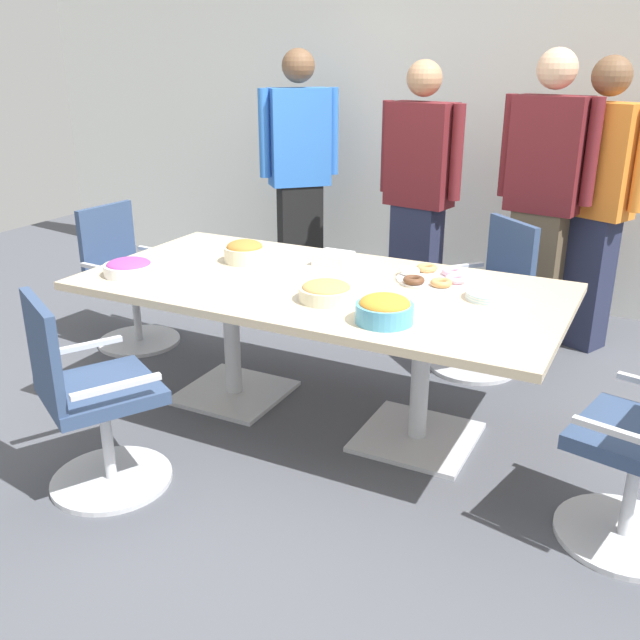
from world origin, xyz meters
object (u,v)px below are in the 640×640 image
conference_table (320,306)px  office_chair_2 (90,405)px  office_chair_1 (128,284)px  snack_bowl_cookies (326,291)px  office_chair_0 (485,305)px  person_standing_3 (594,202)px  snack_bowl_pretzels (245,251)px  donut_platter (432,277)px  snack_bowl_chips_orange (385,309)px  napkin_pile (334,258)px  person_standing_1 (419,193)px  snack_bowl_candy_mix (129,267)px  plate_stack (490,295)px  person_standing_0 (299,172)px  person_standing_2 (543,197)px

conference_table → office_chair_2: bearing=-119.6°
office_chair_1 → snack_bowl_cookies: size_ratio=3.54×
office_chair_0 → snack_bowl_cookies: size_ratio=3.54×
office_chair_0 → office_chair_2: size_ratio=1.00×
person_standing_3 → snack_bowl_pretzels: 2.23m
conference_table → donut_platter: (0.49, 0.29, 0.14)m
snack_bowl_chips_orange → napkin_pile: size_ratio=1.40×
office_chair_1 → snack_bowl_cookies: 1.89m
donut_platter → napkin_pile: 0.58m
person_standing_1 → snack_bowl_chips_orange: 2.00m
office_chair_0 → person_standing_1: 0.99m
office_chair_0 → office_chair_1: same height
snack_bowl_cookies → person_standing_1: bearing=96.0°
office_chair_1 → napkin_pile: size_ratio=5.09×
person_standing_3 → snack_bowl_chips_orange: bearing=98.8°
office_chair_0 → snack_bowl_candy_mix: bearing=83.1°
conference_table → person_standing_1: 1.59m
donut_platter → plate_stack: donut_platter is taller
office_chair_2 → person_standing_0: person_standing_0 is taller
person_standing_1 → snack_bowl_cookies: person_standing_1 is taller
snack_bowl_pretzels → plate_stack: snack_bowl_pretzels is taller
person_standing_1 → plate_stack: bearing=132.0°
conference_table → person_standing_0: person_standing_0 is taller
office_chair_1 → person_standing_0: person_standing_0 is taller
donut_platter → napkin_pile: (-0.58, 0.05, 0.01)m
donut_platter → plate_stack: size_ratio=1.57×
snack_bowl_candy_mix → person_standing_1: bearing=64.4°
snack_bowl_pretzels → snack_bowl_chips_orange: bearing=-26.6°
snack_bowl_chips_orange → snack_bowl_cookies: snack_bowl_chips_orange is taller
person_standing_3 → snack_bowl_candy_mix: 2.86m
person_standing_2 → napkin_pile: bearing=65.7°
person_standing_1 → snack_bowl_cookies: size_ratio=6.99×
office_chair_0 → napkin_pile: 1.04m
snack_bowl_chips_orange → plate_stack: bearing=57.2°
conference_table → person_standing_1: size_ratio=1.34×
snack_bowl_chips_orange → napkin_pile: snack_bowl_chips_orange is taller
person_standing_3 → snack_bowl_pretzels: size_ratio=8.02×
conference_table → snack_bowl_chips_orange: bearing=-36.5°
person_standing_0 → napkin_pile: (0.96, -1.38, -0.20)m
office_chair_0 → person_standing_0: 1.88m
snack_bowl_candy_mix → donut_platter: size_ratio=0.71×
office_chair_2 → conference_table: bearing=90.0°
conference_table → office_chair_0: bearing=59.9°
snack_bowl_pretzels → snack_bowl_cookies: 0.78m
conference_table → office_chair_0: size_ratio=2.64×
plate_stack → office_chair_2: bearing=-140.2°
person_standing_0 → napkin_pile: size_ratio=10.44×
snack_bowl_candy_mix → snack_bowl_cookies: size_ratio=1.00×
donut_platter → person_standing_2: bearing=77.5°
office_chair_2 → snack_bowl_pretzels: (0.04, 1.19, 0.40)m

